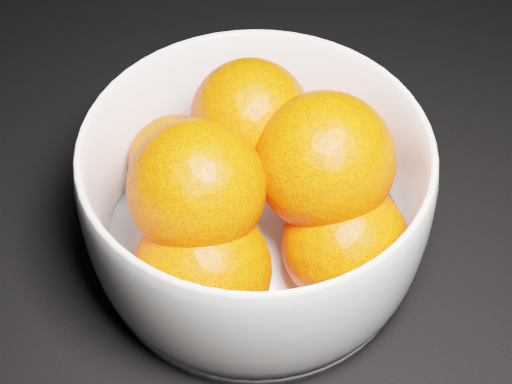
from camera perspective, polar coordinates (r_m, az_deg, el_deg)
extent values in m
cylinder|color=white|center=(0.53, 0.00, -4.00)|extent=(0.22, 0.22, 0.01)
sphere|color=#FF4501|center=(0.53, 4.14, 3.56)|extent=(0.08, 0.08, 0.08)
sphere|color=#FF4501|center=(0.52, -6.32, 2.35)|extent=(0.07, 0.07, 0.07)
sphere|color=#FF4501|center=(0.46, -4.26, -6.23)|extent=(0.09, 0.09, 0.09)
sphere|color=#FF4501|center=(0.48, 7.12, -4.14)|extent=(0.08, 0.08, 0.08)
sphere|color=#FF4501|center=(0.49, -0.47, 5.93)|extent=(0.08, 0.08, 0.08)
sphere|color=#FF4501|center=(0.45, -4.76, 0.35)|extent=(0.09, 0.09, 0.09)
sphere|color=#FF4501|center=(0.46, 5.49, 2.45)|extent=(0.09, 0.09, 0.09)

